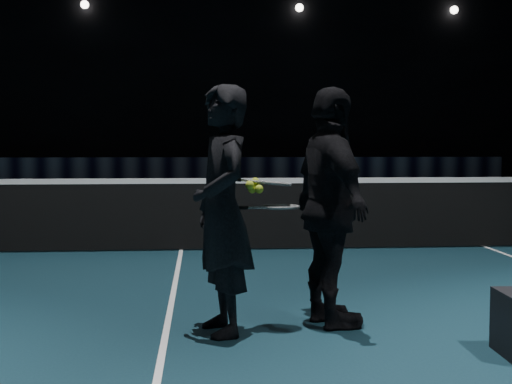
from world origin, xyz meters
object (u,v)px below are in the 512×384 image
at_px(player_a, 222,210).
at_px(racket_upper, 273,183).
at_px(player_b, 331,207).
at_px(tennis_balls, 256,187).
at_px(racket_lower, 281,207).

bearing_deg(player_a, racket_upper, 90.97).
bearing_deg(player_b, player_a, 86.03).
xyz_separation_m(player_b, racket_upper, (-0.45, -0.04, 0.19)).
relative_size(player_a, tennis_balls, 15.36).
distance_m(racket_upper, tennis_balls, 0.15).
xyz_separation_m(racket_upper, tennis_balls, (-0.14, -0.06, -0.03)).
height_order(racket_upper, tennis_balls, racket_upper).
relative_size(player_a, racket_lower, 2.71).
xyz_separation_m(player_a, racket_upper, (0.39, 0.11, 0.19)).
xyz_separation_m(player_b, racket_lower, (-0.39, -0.07, 0.01)).
height_order(player_a, racket_lower, player_a).
bearing_deg(player_b, racket_upper, 80.95).
distance_m(player_b, tennis_balls, 0.62).
height_order(player_a, player_b, same).
height_order(player_b, tennis_balls, player_b).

